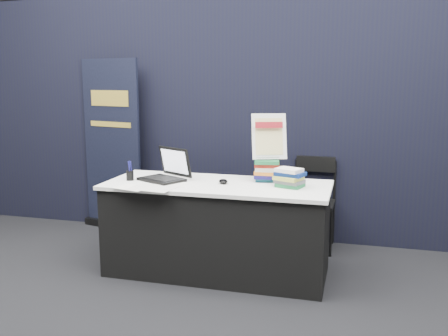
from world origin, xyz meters
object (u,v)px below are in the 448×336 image
book_stack_short (289,178)px  display_table (217,228)px  pullup_banner (112,155)px  book_stack_tall (268,170)px  stacking_chair (313,198)px  info_sign (269,137)px  laptop (164,172)px

book_stack_short → display_table: bearing=-179.1°
pullup_banner → book_stack_tall: bearing=-8.2°
stacking_chair → display_table: bearing=-128.3°
display_table → book_stack_tall: 0.63m
display_table → book_stack_short: (0.58, 0.01, 0.45)m
book_stack_tall → pullup_banner: size_ratio=0.13×
display_table → info_sign: (0.38, 0.22, 0.73)m
display_table → stacking_chair: 1.09m
book_stack_tall → stacking_chair: size_ratio=0.27×
display_table → book_stack_tall: (0.38, 0.19, 0.46)m
book_stack_tall → book_stack_short: 0.27m
display_table → stacking_chair: size_ratio=2.12×
laptop → book_stack_tall: (0.84, 0.17, 0.03)m
laptop → book_stack_tall: bearing=39.7°
book_stack_short → pullup_banner: (-1.98, 0.90, -0.03)m
pullup_banner → stacking_chair: size_ratio=2.09×
info_sign → pullup_banner: pullup_banner is taller
info_sign → stacking_chair: size_ratio=0.45×
pullup_banner → stacking_chair: pullup_banner is taller
book_stack_short → pullup_banner: size_ratio=0.14×
display_table → stacking_chair: bearing=49.9°
laptop → book_stack_tall: laptop is taller
pullup_banner → stacking_chair: bearing=11.6°
stacking_chair → laptop: bearing=-143.4°
laptop → stacking_chair: size_ratio=0.50×
laptop → pullup_banner: (-0.94, 0.89, -0.02)m
pullup_banner → book_stack_short: bearing=-10.7°
display_table → book_stack_tall: size_ratio=7.78×
book_stack_tall → stacking_chair: (0.32, 0.64, -0.37)m
book_stack_tall → info_sign: size_ratio=0.60×
pullup_banner → stacking_chair: 2.13m
info_sign → stacking_chair: info_sign is taller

